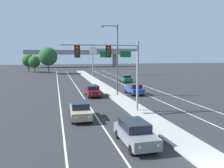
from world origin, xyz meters
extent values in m
cube|color=#9E9B93|center=(0.00, 18.00, 0.07)|extent=(2.40, 110.00, 0.15)
cube|color=silver|center=(-4.70, 25.00, 0.00)|extent=(0.14, 100.00, 0.01)
cube|color=silver|center=(4.70, 25.00, 0.00)|extent=(0.14, 100.00, 0.01)
cube|color=silver|center=(-8.00, 25.00, 0.00)|extent=(0.14, 100.00, 0.01)
cube|color=silver|center=(8.00, 25.00, 0.00)|extent=(0.14, 100.00, 0.01)
cylinder|color=gray|center=(-0.14, 13.48, 3.75)|extent=(0.24, 0.24, 7.20)
cylinder|color=gray|center=(-4.01, 13.48, 6.95)|extent=(7.75, 0.16, 0.16)
cube|color=black|center=(-3.24, 13.52, 6.30)|extent=(0.56, 0.06, 1.20)
cube|color=#38330F|center=(-3.24, 13.48, 6.30)|extent=(0.32, 0.32, 1.00)
sphere|color=red|center=(-3.24, 13.31, 6.62)|extent=(0.22, 0.22, 0.22)
sphere|color=#282828|center=(-3.24, 13.31, 6.30)|extent=(0.22, 0.22, 0.22)
sphere|color=#282828|center=(-3.24, 13.31, 5.98)|extent=(0.22, 0.22, 0.22)
cube|color=black|center=(-6.34, 13.52, 6.30)|extent=(0.56, 0.06, 1.20)
cube|color=#38330F|center=(-6.34, 13.48, 6.30)|extent=(0.32, 0.32, 1.00)
sphere|color=red|center=(-6.34, 13.31, 6.62)|extent=(0.22, 0.22, 0.22)
sphere|color=#282828|center=(-6.34, 13.31, 6.30)|extent=(0.22, 0.22, 0.22)
sphere|color=#282828|center=(-6.34, 13.31, 5.98)|extent=(0.22, 0.22, 0.22)
cube|color=white|center=(-4.79, 13.46, 6.40)|extent=(0.70, 0.04, 0.70)
cylinder|color=#4C4C51|center=(0.24, 23.16, 5.15)|extent=(0.20, 0.20, 10.00)
cylinder|color=#4C4C51|center=(-0.86, 23.16, 9.95)|extent=(2.20, 0.12, 0.12)
cube|color=#B7B7B2|center=(-1.96, 23.16, 9.80)|extent=(0.56, 0.28, 0.20)
cube|color=slate|center=(-3.36, 4.72, 0.67)|extent=(1.92, 4.45, 0.70)
cube|color=black|center=(-3.37, 4.94, 1.30)|extent=(1.65, 2.42, 0.56)
sphere|color=#EAE5C6|center=(-2.72, 2.56, 0.72)|extent=(0.18, 0.18, 0.18)
sphere|color=#EAE5C6|center=(-3.88, 2.53, 0.72)|extent=(0.18, 0.18, 0.18)
cylinder|color=black|center=(-2.52, 3.25, 0.32)|extent=(0.24, 0.65, 0.64)
cylinder|color=black|center=(-4.12, 3.20, 0.32)|extent=(0.24, 0.65, 0.64)
cylinder|color=black|center=(-2.60, 6.24, 0.32)|extent=(0.24, 0.65, 0.64)
cylinder|color=black|center=(-4.20, 6.20, 0.32)|extent=(0.24, 0.65, 0.64)
cube|color=tan|center=(-6.28, 12.00, 0.67)|extent=(1.91, 4.44, 0.70)
cube|color=black|center=(-6.28, 12.22, 1.30)|extent=(1.64, 2.41, 0.56)
sphere|color=#EAE5C6|center=(-5.76, 9.81, 0.72)|extent=(0.18, 0.18, 0.18)
sphere|color=#EAE5C6|center=(-6.91, 9.84, 0.72)|extent=(0.18, 0.18, 0.18)
cylinder|color=black|center=(-5.52, 10.48, 0.32)|extent=(0.24, 0.65, 0.64)
cylinder|color=black|center=(-7.12, 10.52, 0.32)|extent=(0.24, 0.65, 0.64)
cylinder|color=black|center=(-5.45, 13.48, 0.32)|extent=(0.24, 0.65, 0.64)
cylinder|color=black|center=(-7.05, 13.52, 0.32)|extent=(0.24, 0.65, 0.64)
cube|color=#5B0F14|center=(-3.30, 23.58, 0.67)|extent=(1.84, 4.42, 0.70)
cube|color=black|center=(-3.30, 23.80, 1.30)|extent=(1.61, 2.39, 0.56)
sphere|color=#EAE5C6|center=(-2.71, 21.41, 0.72)|extent=(0.18, 0.18, 0.18)
sphere|color=#EAE5C6|center=(-3.86, 21.40, 0.72)|extent=(0.18, 0.18, 0.18)
cylinder|color=black|center=(-2.49, 22.09, 0.32)|extent=(0.23, 0.64, 0.64)
cylinder|color=black|center=(-4.09, 22.07, 0.32)|extent=(0.23, 0.64, 0.64)
cylinder|color=black|center=(-2.51, 25.09, 0.32)|extent=(0.23, 0.64, 0.64)
cylinder|color=black|center=(-4.11, 25.07, 0.32)|extent=(0.23, 0.64, 0.64)
cube|color=navy|center=(3.01, 23.84, 0.67)|extent=(1.84, 4.41, 0.70)
cube|color=black|center=(3.01, 23.62, 1.30)|extent=(1.60, 2.39, 0.56)
sphere|color=#EAE5C6|center=(2.41, 26.01, 0.72)|extent=(0.18, 0.18, 0.18)
sphere|color=#EAE5C6|center=(3.57, 26.02, 0.72)|extent=(0.18, 0.18, 0.18)
cylinder|color=black|center=(2.20, 25.33, 0.32)|extent=(0.23, 0.64, 0.64)
cylinder|color=black|center=(3.80, 25.34, 0.32)|extent=(0.23, 0.64, 0.64)
cylinder|color=black|center=(2.22, 22.33, 0.32)|extent=(0.23, 0.64, 0.64)
cylinder|color=black|center=(3.82, 22.34, 0.32)|extent=(0.23, 0.64, 0.64)
cube|color=#195633|center=(6.17, 38.68, 0.67)|extent=(1.81, 4.41, 0.70)
cube|color=black|center=(6.18, 38.46, 1.30)|extent=(1.59, 2.38, 0.56)
sphere|color=#EAE5C6|center=(5.59, 40.86, 0.72)|extent=(0.18, 0.18, 0.18)
sphere|color=#EAE5C6|center=(6.74, 40.87, 0.72)|extent=(0.18, 0.18, 0.18)
cylinder|color=black|center=(5.37, 40.18, 0.32)|extent=(0.22, 0.64, 0.64)
cylinder|color=black|center=(6.97, 40.19, 0.32)|extent=(0.22, 0.64, 0.64)
cylinder|color=black|center=(5.38, 37.18, 0.32)|extent=(0.22, 0.64, 0.64)
cylinder|color=black|center=(6.98, 37.19, 0.32)|extent=(0.22, 0.64, 0.64)
cylinder|color=gray|center=(1.70, 55.22, 3.75)|extent=(0.28, 0.28, 7.50)
cylinder|color=gray|center=(14.70, 55.22, 3.75)|extent=(0.28, 0.28, 7.50)
cube|color=gray|center=(8.20, 55.22, 7.10)|extent=(13.00, 0.36, 0.70)
cube|color=#0F6033|center=(5.34, 55.02, 5.90)|extent=(3.20, 0.08, 1.70)
cube|color=#0F6033|center=(11.06, 55.02, 5.90)|extent=(3.20, 0.08, 1.70)
cube|color=gray|center=(0.00, 99.41, 6.20)|extent=(42.40, 6.40, 1.10)
cube|color=gray|center=(0.00, 96.41, 7.20)|extent=(42.40, 0.36, 0.90)
cube|color=gray|center=(-19.20, 99.41, 2.83)|extent=(1.80, 2.40, 5.65)
cube|color=gray|center=(19.20, 99.41, 2.83)|extent=(1.80, 2.40, 5.65)
cylinder|color=#4C3823|center=(-14.82, 70.85, 1.03)|extent=(0.36, 0.36, 2.06)
sphere|color=#235623|center=(-14.82, 70.85, 3.57)|extent=(3.77, 3.77, 3.77)
cylinder|color=#4C3823|center=(-10.35, 64.42, 1.51)|extent=(0.36, 0.36, 3.02)
sphere|color=#1E4C28|center=(-10.35, 64.42, 5.22)|extent=(5.52, 5.52, 5.52)
cylinder|color=#4C3823|center=(-16.96, 73.18, 1.12)|extent=(0.36, 0.36, 2.24)
sphere|color=#235623|center=(-16.96, 73.18, 3.88)|extent=(4.10, 4.10, 4.10)
camera|label=1|loc=(-8.49, -9.89, 6.10)|focal=38.21mm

